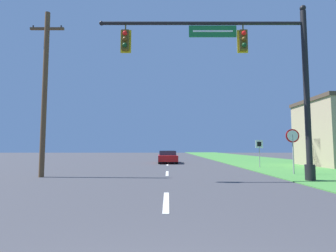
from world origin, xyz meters
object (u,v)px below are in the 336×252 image
Objects in this scene: utility_pole_near at (45,90)px; car_ahead at (168,157)px; route_sign_post at (260,147)px; stop_sign at (293,141)px; signal_mast at (255,71)px.

car_ahead is at bearing 62.77° from utility_pole_near.
route_sign_post is 0.23× the size of utility_pole_near.
car_ahead is at bearing 121.87° from stop_sign.
car_ahead is 9.48m from route_sign_post.
car_ahead is 1.86× the size of stop_sign.
signal_mast reaches higher than route_sign_post.
signal_mast is at bearing -74.05° from car_ahead.
route_sign_post reaches higher than car_ahead.
stop_sign is 4.82m from route_sign_post.
utility_pole_near is at bearing 170.79° from signal_mast.
signal_mast is 15.39m from car_ahead.
stop_sign is at bearing 43.87° from signal_mast.
route_sign_post is (6.82, -6.51, 0.92)m from car_ahead.
utility_pole_near is at bearing -117.23° from car_ahead.
car_ahead is 13.38m from stop_sign.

